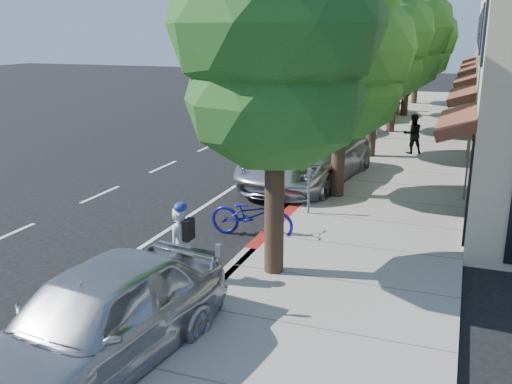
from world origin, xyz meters
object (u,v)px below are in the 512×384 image
at_px(street_tree_4, 409,43).
at_px(near_car_a, 96,320).
at_px(street_tree_0, 276,31).
at_px(white_pickup, 375,104).
at_px(cyclist, 182,247).
at_px(silver_suv, 306,158).
at_px(street_tree_3, 397,30).
at_px(dark_suv_far, 375,103).
at_px(street_tree_2, 376,35).
at_px(street_tree_1, 343,51).
at_px(bicycle, 252,215).
at_px(pedestrian, 413,134).
at_px(street_tree_5, 419,38).
at_px(dark_sedan, 344,123).

bearing_deg(street_tree_4, near_car_a, -92.85).
relative_size(street_tree_4, near_car_a, 1.38).
bearing_deg(street_tree_0, white_pickup, 93.83).
distance_m(cyclist, silver_suv, 8.50).
bearing_deg(street_tree_3, dark_suv_far, 105.94).
bearing_deg(street_tree_0, street_tree_2, 90.00).
bearing_deg(near_car_a, silver_suv, 97.67).
xyz_separation_m(street_tree_2, dark_suv_far, (-1.76, 12.18, -4.07)).
distance_m(cyclist, near_car_a, 3.13).
relative_size(street_tree_1, white_pickup, 1.18).
bearing_deg(street_tree_3, bicycle, -94.69).
height_order(street_tree_1, cyclist, street_tree_1).
relative_size(street_tree_4, white_pickup, 1.14).
distance_m(cyclist, pedestrian, 14.41).
bearing_deg(street_tree_0, street_tree_1, 90.00).
bearing_deg(street_tree_3, white_pickup, 107.68).
height_order(street_tree_0, street_tree_1, street_tree_0).
xyz_separation_m(street_tree_5, dark_suv_far, (-1.76, -5.82, -3.75)).
bearing_deg(dark_suv_far, bicycle, -82.93).
bearing_deg(near_car_a, street_tree_2, 92.70).
bearing_deg(street_tree_3, dark_sedan, -143.44).
xyz_separation_m(street_tree_1, near_car_a, (-1.40, -10.12, -3.56)).
bearing_deg(white_pickup, silver_suv, -90.29).
height_order(silver_suv, pedestrian, silver_suv).
distance_m(street_tree_0, dark_sedan, 17.17).
distance_m(street_tree_1, dark_sedan, 11.33).
distance_m(street_tree_1, pedestrian, 8.01).
bearing_deg(white_pickup, cyclist, -90.93).
xyz_separation_m(street_tree_2, pedestrian, (1.51, 1.07, -3.86)).
relative_size(dark_suv_far, near_car_a, 0.88).
xyz_separation_m(silver_suv, dark_sedan, (-0.62, 9.00, -0.21)).
height_order(street_tree_3, bicycle, street_tree_3).
xyz_separation_m(street_tree_1, dark_suv_far, (-1.76, 18.18, -3.66)).
bearing_deg(pedestrian, white_pickup, -96.40).
distance_m(street_tree_0, street_tree_1, 6.03).
height_order(street_tree_1, dark_suv_far, street_tree_1).
xyz_separation_m(street_tree_2, dark_sedan, (-2.02, 4.50, -4.15)).
xyz_separation_m(dark_sedan, pedestrian, (3.53, -3.43, 0.28)).
xyz_separation_m(street_tree_5, near_car_a, (-1.40, -34.12, -3.64)).
distance_m(street_tree_1, cyclist, 8.02).
xyz_separation_m(street_tree_1, street_tree_4, (0.00, 18.00, -0.16)).
xyz_separation_m(dark_suv_far, near_car_a, (0.36, -28.30, 0.10)).
xyz_separation_m(street_tree_4, pedestrian, (1.51, -10.93, -3.30)).
height_order(bicycle, silver_suv, silver_suv).
bearing_deg(street_tree_3, near_car_a, -93.62).
distance_m(street_tree_1, street_tree_5, 24.00).
height_order(street_tree_0, dark_sedan, street_tree_0).
distance_m(cyclist, dark_suv_far, 25.18).
relative_size(street_tree_1, pedestrian, 4.45).
xyz_separation_m(white_pickup, dark_suv_far, (-0.24, 1.40, -0.13)).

